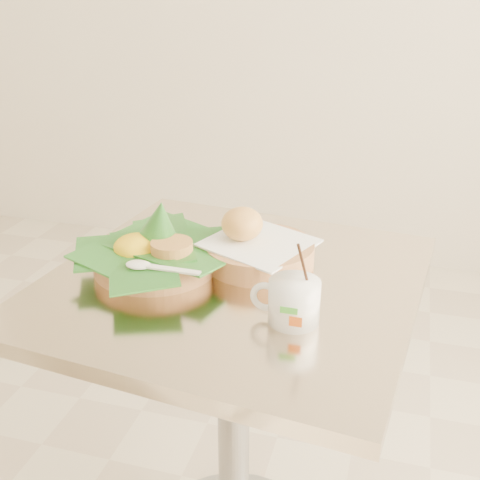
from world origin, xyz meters
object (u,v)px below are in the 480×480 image
(cafe_table, at_px, (233,371))
(bread_basket, at_px, (257,248))
(coffee_mug, at_px, (293,300))
(rice_basket, at_px, (155,249))

(cafe_table, xyz_separation_m, bread_basket, (0.03, 0.08, 0.25))
(coffee_mug, bearing_deg, bread_basket, 119.73)
(cafe_table, height_order, bread_basket, bread_basket)
(cafe_table, distance_m, rice_basket, 0.31)
(cafe_table, relative_size, coffee_mug, 5.07)
(rice_basket, bearing_deg, coffee_mug, -22.17)
(cafe_table, bearing_deg, rice_basket, 179.82)
(cafe_table, distance_m, bread_basket, 0.27)
(rice_basket, relative_size, bread_basket, 1.27)
(cafe_table, xyz_separation_m, rice_basket, (-0.16, 0.00, 0.26))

